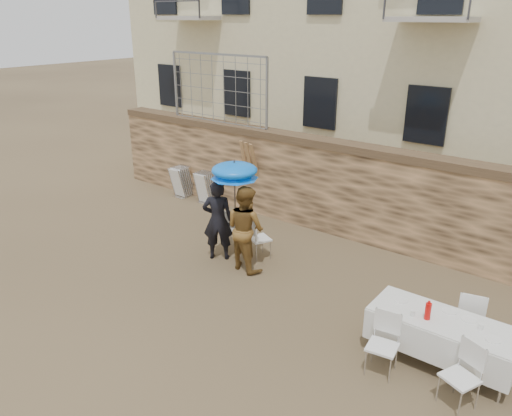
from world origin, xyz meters
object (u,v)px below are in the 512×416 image
Objects in this scene: woman_dress at (245,228)px; table_chair_back at (470,316)px; man_suit at (218,220)px; umbrella at (235,173)px; chair_stack_left at (187,180)px; soda_bottle at (428,311)px; couple_chair_left at (235,229)px; table_chair_front_left at (382,345)px; couple_chair_right at (260,237)px; chair_stack_right at (209,186)px; table_chair_front_right at (460,376)px; banquet_table at (443,321)px.

woman_dress is 1.87× the size of table_chair_back.
man_suit is 1.16m from umbrella.
umbrella is 2.27× the size of chair_stack_left.
chair_stack_left is at bearing -21.25° from woman_dress.
umbrella is 8.04× the size of soda_bottle.
couple_chair_left is 1.00× the size of table_chair_front_left.
woman_dress is 3.90m from table_chair_front_left.
woman_dress is 4.10m from soda_bottle.
couple_chair_right is (-0.05, 0.55, -0.42)m from woman_dress.
table_chair_front_left is 1.74m from table_chair_back.
soda_bottle is at bearing 178.81° from woman_dress.
table_chair_front_right is at bearing -25.82° from chair_stack_right.
chair_stack_left is at bearing -180.00° from table_chair_front_right.
umbrella is at bearing -39.29° from chair_stack_right.
table_chair_back reaches higher than chair_stack_left.
soda_bottle is 0.28× the size of chair_stack_right.
table_chair_back is at bearing -168.04° from woman_dress.
banquet_table is 0.94m from table_chair_front_right.
table_chair_front_right is 9.73m from chair_stack_left.
table_chair_front_left is 1.00× the size of table_chair_front_right.
banquet_table is 2.19× the size of table_chair_front_right.
couple_chair_right is 1.00× the size of table_chair_front_left.
table_chair_front_right is at bearing -175.94° from couple_chair_right.
woman_dress is 1.02m from couple_chair_left.
table_chair_back is 8.07m from chair_stack_right.
couple_chair_right is 4.49m from table_chair_back.
couple_chair_right is at bearing -75.16° from woman_dress.
couple_chair_left is 3.97m from chair_stack_left.
table_chair_front_left is at bearing -156.48° from table_chair_front_right.
table_chair_back is at bearing 54.63° from table_chair_front_left.
man_suit is 1.84× the size of table_chair_front_right.
couple_chair_left is at bearing -26.61° from woman_dress.
chair_stack_right is at bearing -52.16° from couple_chair_left.
man_suit reaches higher than banquet_table.
table_chair_back is at bearing -15.14° from chair_stack_left.
man_suit is at bearing 154.54° from table_chair_front_left.
couple_chair_left is 0.46× the size of banquet_table.
table_chair_back is at bearing -16.81° from chair_stack_right.
couple_chair_left and table_chair_front_right have the same top height.
chair_stack_right is at bearing 0.00° from chair_stack_left.
woman_dress is at bearing -37.30° from chair_stack_right.
soda_bottle is (4.78, -0.77, 0.02)m from man_suit.
man_suit reaches higher than soda_bottle.
umbrella is 5.49m from table_chair_front_right.
umbrella is 2.18× the size of couple_chair_right.
couple_chair_left is at bearing -175.81° from table_chair_front_right.
chair_stack_right is (-3.30, 2.51, -0.44)m from woman_dress.
couple_chair_left is 1.00× the size of table_chair_front_right.
woman_dress is 1.87× the size of table_chair_front_right.
couple_chair_left is at bearing 25.96° from couple_chair_right.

